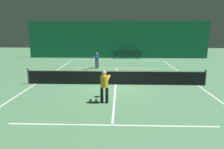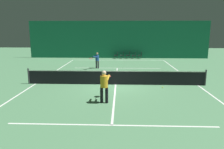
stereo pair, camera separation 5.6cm
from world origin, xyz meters
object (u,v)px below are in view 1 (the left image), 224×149
(tennis_net, at_px, (116,77))
(courtside_chair_2, at_px, (128,55))
(courtside_chair_1, at_px, (122,55))
(player_near, at_px, (104,84))
(courtside_chair_3, at_px, (134,55))
(courtside_chair_4, at_px, (140,55))
(courtside_chair_0, at_px, (116,55))
(tennis_ball, at_px, (163,87))
(player_far, at_px, (97,59))

(tennis_net, height_order, courtside_chair_2, tennis_net)
(courtside_chair_1, bearing_deg, courtside_chair_2, 90.00)
(player_near, relative_size, courtside_chair_3, 1.98)
(player_near, xyz_separation_m, courtside_chair_4, (3.32, 17.19, -0.49))
(tennis_net, distance_m, courtside_chair_1, 13.48)
(player_near, relative_size, courtside_chair_0, 1.98)
(courtside_chair_4, bearing_deg, courtside_chair_2, -90.00)
(player_near, xyz_separation_m, courtside_chair_0, (0.30, 17.19, -0.49))
(courtside_chair_2, height_order, tennis_ball, courtside_chair_2)
(player_far, relative_size, courtside_chair_3, 1.78)
(tennis_net, height_order, player_near, player_near)
(courtside_chair_4, bearing_deg, player_near, -10.95)
(player_near, relative_size, courtside_chair_2, 1.98)
(player_near, distance_m, courtside_chair_1, 17.22)
(tennis_net, bearing_deg, courtside_chair_2, 84.40)
(player_near, distance_m, player_far, 10.10)
(courtside_chair_3, bearing_deg, tennis_ball, 3.82)
(player_near, distance_m, courtside_chair_4, 17.51)
(courtside_chair_0, relative_size, courtside_chair_1, 1.00)
(courtside_chair_4, distance_m, tennis_ball, 14.19)
(tennis_ball, bearing_deg, courtside_chair_3, 93.82)
(tennis_ball, bearing_deg, courtside_chair_4, 90.77)
(player_far, height_order, tennis_ball, player_far)
(courtside_chair_0, bearing_deg, player_far, -13.67)
(tennis_net, relative_size, player_near, 7.20)
(player_near, xyz_separation_m, courtside_chair_2, (1.81, 17.19, -0.49))
(courtside_chair_1, relative_size, tennis_ball, 12.73)
(tennis_ball, bearing_deg, courtside_chair_2, 96.85)
(courtside_chair_3, bearing_deg, courtside_chair_1, -90.00)
(courtside_chair_0, xyz_separation_m, courtside_chair_2, (1.51, 0.00, 0.00))
(tennis_net, height_order, tennis_ball, tennis_net)
(courtside_chair_4, height_order, tennis_ball, courtside_chair_4)
(courtside_chair_3, height_order, tennis_ball, courtside_chair_3)
(player_near, height_order, courtside_chair_2, player_near)
(courtside_chair_4, relative_size, tennis_ball, 12.73)
(courtside_chair_2, bearing_deg, courtside_chair_3, 90.00)
(player_far, distance_m, courtside_chair_4, 8.64)
(player_near, distance_m, courtside_chair_3, 17.38)
(courtside_chair_0, bearing_deg, player_near, -1.00)
(player_far, relative_size, courtside_chair_1, 1.78)
(player_near, height_order, courtside_chair_3, player_near)
(player_near, bearing_deg, courtside_chair_1, 4.26)
(courtside_chair_2, xyz_separation_m, courtside_chair_4, (1.51, 0.00, 0.00))
(tennis_net, height_order, courtside_chair_3, tennis_net)
(courtside_chair_0, bearing_deg, courtside_chair_1, 90.00)
(player_far, bearing_deg, courtside_chair_2, -170.57)
(player_near, xyz_separation_m, player_far, (-1.45, 9.99, -0.10))
(player_far, distance_m, courtside_chair_1, 7.63)
(courtside_chair_0, distance_m, courtside_chair_1, 0.76)
(courtside_chair_4, bearing_deg, courtside_chair_0, -90.00)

